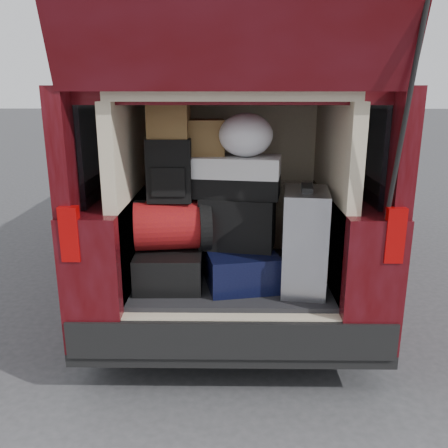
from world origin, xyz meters
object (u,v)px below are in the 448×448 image
at_px(silver_roller, 304,241).
at_px(red_duffel, 173,225).
at_px(black_soft_case, 238,222).
at_px(navy_hardshell, 239,265).
at_px(backpack, 170,170).
at_px(black_hardshell, 171,264).
at_px(twotone_duffel, 235,176).

height_order(silver_roller, red_duffel, silver_roller).
bearing_deg(silver_roller, black_soft_case, 167.84).
xyz_separation_m(navy_hardshell, backpack, (-0.43, 0.01, 0.62)).
bearing_deg(silver_roller, backpack, 179.68).
bearing_deg(black_hardshell, black_soft_case, 2.21).
xyz_separation_m(backpack, twotone_duffel, (0.40, 0.06, -0.05)).
relative_size(navy_hardshell, black_soft_case, 1.14).
relative_size(black_hardshell, black_soft_case, 1.24).
bearing_deg(black_hardshell, navy_hardshell, -3.62).
height_order(black_hardshell, backpack, backpack).
bearing_deg(navy_hardshell, red_duffel, 168.57).
distance_m(black_hardshell, backpack, 0.62).
height_order(silver_roller, backpack, backpack).
xyz_separation_m(navy_hardshell, black_soft_case, (-0.01, 0.04, 0.28)).
distance_m(navy_hardshell, red_duffel, 0.50).
height_order(black_hardshell, red_duffel, red_duffel).
bearing_deg(navy_hardshell, black_soft_case, 91.96).
xyz_separation_m(black_hardshell, navy_hardshell, (0.45, -0.02, 0.00)).
relative_size(navy_hardshell, twotone_duffel, 0.93).
height_order(navy_hardshell, twotone_duffel, twotone_duffel).
bearing_deg(twotone_duffel, silver_roller, -12.96).
bearing_deg(black_soft_case, navy_hardshell, -67.29).
bearing_deg(backpack, silver_roller, -7.16).
xyz_separation_m(silver_roller, black_soft_case, (-0.41, 0.14, 0.08)).
relative_size(black_hardshell, red_duffel, 1.19).
xyz_separation_m(red_duffel, black_soft_case, (0.41, 0.04, 0.01)).
xyz_separation_m(silver_roller, twotone_duffel, (-0.43, 0.17, 0.37)).
relative_size(black_hardshell, backpack, 1.46).
relative_size(silver_roller, backpack, 1.62).
distance_m(silver_roller, black_soft_case, 0.44).
height_order(navy_hardshell, backpack, backpack).
bearing_deg(navy_hardshell, black_hardshell, 166.67).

